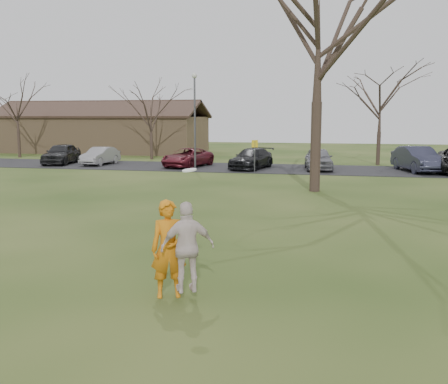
{
  "coord_description": "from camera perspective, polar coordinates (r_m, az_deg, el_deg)",
  "views": [
    {
      "loc": [
        2.9,
        -9.18,
        3.52
      ],
      "look_at": [
        0.0,
        4.0,
        1.5
      ],
      "focal_mm": 40.51,
      "sensor_mm": 36.0,
      "label": 1
    }
  ],
  "objects": [
    {
      "name": "catching_play",
      "position": [
        9.67,
        -4.12,
        -6.2
      ],
      "size": [
        1.11,
        0.83,
        2.39
      ],
      "color": "beige",
      "rests_on": "ground"
    },
    {
      "name": "player_defender",
      "position": [
        9.96,
        -6.24,
        -6.4
      ],
      "size": [
        0.83,
        0.69,
        1.93
      ],
      "primitive_type": "imported",
      "rotation": [
        0.0,
        0.0,
        0.39
      ],
      "color": "#CA7010",
      "rests_on": "ground"
    },
    {
      "name": "car_3",
      "position": [
        34.19,
        3.12,
        3.79
      ],
      "size": [
        2.82,
        4.95,
        1.35
      ],
      "primitive_type": "imported",
      "rotation": [
        0.0,
        0.0,
        -0.21
      ],
      "color": "black",
      "rests_on": "parking_strip"
    },
    {
      "name": "car_0",
      "position": [
        39.47,
        -17.88,
        4.15
      ],
      "size": [
        2.51,
        4.72,
        1.53
      ],
      "primitive_type": "imported",
      "rotation": [
        0.0,
        0.0,
        0.16
      ],
      "color": "black",
      "rests_on": "parking_strip"
    },
    {
      "name": "car_2",
      "position": [
        35.6,
        -4.13,
        3.91
      ],
      "size": [
        3.11,
        4.99,
        1.29
      ],
      "primitive_type": "imported",
      "rotation": [
        0.0,
        0.0,
        -0.23
      ],
      "color": "#5B1520",
      "rests_on": "parking_strip"
    },
    {
      "name": "building",
      "position": [
        52.47,
        -13.56,
        6.53
      ],
      "size": [
        20.6,
        8.5,
        5.14
      ],
      "color": "#8C6D4C",
      "rests_on": "ground"
    },
    {
      "name": "car_1",
      "position": [
        38.16,
        -13.8,
        3.99
      ],
      "size": [
        1.56,
        3.93,
        1.27
      ],
      "primitive_type": "imported",
      "rotation": [
        0.0,
        0.0,
        -0.06
      ],
      "color": "gray",
      "rests_on": "parking_strip"
    },
    {
      "name": "car_5",
      "position": [
        34.52,
        21.0,
        3.49
      ],
      "size": [
        2.93,
        5.14,
        1.6
      ],
      "primitive_type": "imported",
      "rotation": [
        0.0,
        0.0,
        0.27
      ],
      "color": "#28293C",
      "rests_on": "parking_strip"
    },
    {
      "name": "parking_strip",
      "position": [
        34.48,
        7.53,
        2.6
      ],
      "size": [
        62.0,
        6.5,
        0.04
      ],
      "primitive_type": "cube",
      "color": "black",
      "rests_on": "ground"
    },
    {
      "name": "big_tree",
      "position": [
        24.45,
        10.62,
        16.55
      ],
      "size": [
        9.0,
        9.0,
        14.0
      ],
      "primitive_type": null,
      "color": "#352821",
      "rests_on": "ground"
    },
    {
      "name": "small_tree_row",
      "position": [
        39.27,
        14.76,
        8.77
      ],
      "size": [
        55.0,
        5.9,
        8.5
      ],
      "color": "#352821",
      "rests_on": "ground"
    },
    {
      "name": "sign_yellow",
      "position": [
        31.63,
        3.49,
        4.74
      ],
      "size": [
        0.35,
        0.35,
        2.08
      ],
      "color": "#47474C",
      "rests_on": "ground"
    },
    {
      "name": "lamp_post",
      "position": [
        32.91,
        -3.32,
        9.27
      ],
      "size": [
        0.34,
        0.34,
        6.27
      ],
      "color": "#47474C",
      "rests_on": "ground"
    },
    {
      "name": "car_4",
      "position": [
        34.05,
        10.61,
        3.72
      ],
      "size": [
        2.14,
        4.4,
        1.45
      ],
      "primitive_type": "imported",
      "rotation": [
        0.0,
        0.0,
        0.1
      ],
      "color": "slate",
      "rests_on": "parking_strip"
    },
    {
      "name": "ground",
      "position": [
        10.25,
        -4.91,
        -11.6
      ],
      "size": [
        120.0,
        120.0,
        0.0
      ],
      "primitive_type": "plane",
      "color": "#1E380F",
      "rests_on": "ground"
    }
  ]
}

